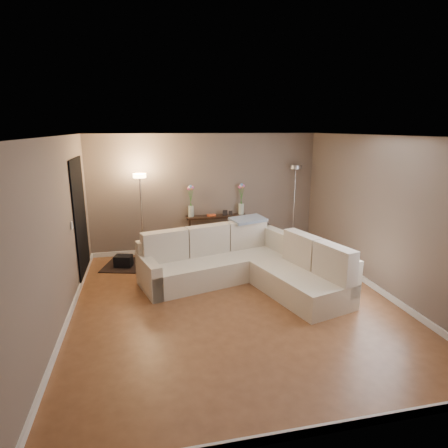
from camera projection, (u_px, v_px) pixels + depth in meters
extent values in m
cube|color=brown|center=(235.00, 303.00, 5.98)|extent=(5.00, 5.50, 0.01)
cube|color=white|center=(236.00, 136.00, 5.33)|extent=(5.00, 5.50, 0.01)
cube|color=#78685C|center=(205.00, 194.00, 8.26)|extent=(5.00, 0.02, 2.60)
cube|color=#78685C|center=(317.00, 307.00, 3.04)|extent=(5.00, 0.02, 2.60)
cube|color=#78685C|center=(58.00, 234.00, 5.14)|extent=(0.02, 5.50, 2.60)
cube|color=#78685C|center=(383.00, 216.00, 6.17)|extent=(0.02, 5.50, 2.60)
cube|color=white|center=(206.00, 248.00, 8.55)|extent=(5.00, 0.03, 0.10)
cube|color=white|center=(307.00, 432.00, 3.38)|extent=(5.00, 0.03, 0.10)
cube|color=white|center=(69.00, 316.00, 5.45)|extent=(0.03, 5.50, 0.10)
cube|color=white|center=(374.00, 286.00, 6.47)|extent=(0.03, 5.50, 0.10)
cube|color=black|center=(80.00, 219.00, 6.80)|extent=(0.02, 1.20, 2.20)
cube|color=white|center=(72.00, 225.00, 5.97)|extent=(0.02, 0.08, 0.12)
cube|color=beige|center=(217.00, 268.00, 6.90)|extent=(2.88, 1.65, 0.42)
cube|color=beige|center=(208.00, 247.00, 7.14)|extent=(2.68, 0.94, 0.59)
cube|color=beige|center=(149.00, 276.00, 6.29)|extent=(0.44, 0.96, 0.59)
cube|color=beige|center=(300.00, 284.00, 6.18)|extent=(1.36, 1.87, 0.42)
cube|color=beige|center=(300.00, 255.00, 6.68)|extent=(0.91, 2.58, 0.59)
cube|color=beige|center=(165.00, 246.00, 6.59)|extent=(0.85, 0.44, 0.54)
cube|color=beige|center=(208.00, 240.00, 6.97)|extent=(0.85, 0.44, 0.54)
cube|color=beige|center=(246.00, 234.00, 7.35)|extent=(0.85, 0.44, 0.54)
cube|color=beige|center=(302.00, 249.00, 6.44)|extent=(0.43, 0.79, 0.54)
cube|color=beige|center=(334.00, 263.00, 5.77)|extent=(0.43, 0.79, 0.54)
cube|color=#7E8DA3|center=(248.00, 219.00, 7.32)|extent=(0.78, 0.60, 0.09)
cube|color=black|center=(216.00, 216.00, 8.33)|extent=(1.34, 0.37, 0.04)
cube|color=black|center=(190.00, 237.00, 8.17)|extent=(0.05, 0.05, 0.78)
cube|color=black|center=(188.00, 234.00, 8.44)|extent=(0.05, 0.05, 0.78)
cube|color=black|center=(245.00, 234.00, 8.42)|extent=(0.05, 0.05, 0.78)
cube|color=black|center=(241.00, 231.00, 8.69)|extent=(0.05, 0.05, 0.78)
cube|color=black|center=(216.00, 243.00, 8.48)|extent=(1.26, 0.34, 0.03)
cube|color=#BF3333|center=(192.00, 239.00, 8.34)|extent=(0.03, 0.17, 0.20)
cube|color=#3359A5|center=(194.00, 239.00, 8.35)|extent=(0.04, 0.17, 0.22)
cube|color=gold|center=(196.00, 238.00, 8.35)|extent=(0.04, 0.17, 0.24)
cube|color=#3F7F4C|center=(199.00, 239.00, 8.37)|extent=(0.05, 0.17, 0.20)
cube|color=#994C99|center=(201.00, 238.00, 8.38)|extent=(0.03, 0.17, 0.22)
cube|color=orange|center=(203.00, 238.00, 8.38)|extent=(0.04, 0.17, 0.24)
cube|color=#262626|center=(205.00, 239.00, 8.40)|extent=(0.04, 0.17, 0.20)
cube|color=#4C99B2|center=(207.00, 238.00, 8.41)|extent=(0.05, 0.17, 0.22)
cube|color=#B2A58C|center=(209.00, 237.00, 8.41)|extent=(0.03, 0.17, 0.24)
cube|color=brown|center=(211.00, 238.00, 8.43)|extent=(0.04, 0.17, 0.20)
cube|color=navy|center=(213.00, 238.00, 8.43)|extent=(0.04, 0.17, 0.22)
cube|color=gold|center=(216.00, 237.00, 8.44)|extent=(0.05, 0.17, 0.24)
cube|color=black|center=(215.00, 197.00, 8.39)|extent=(0.95, 0.05, 0.74)
cube|color=white|center=(215.00, 198.00, 8.37)|extent=(0.83, 0.02, 0.62)
cube|color=#CC4D24|center=(211.00, 215.00, 8.26)|extent=(0.19, 0.12, 0.04)
cube|color=black|center=(225.00, 213.00, 8.29)|extent=(0.10, 0.02, 0.13)
cube|color=black|center=(231.00, 213.00, 8.32)|extent=(0.08, 0.02, 0.11)
cylinder|color=silver|center=(191.00, 211.00, 8.18)|extent=(0.12, 0.12, 0.25)
cylinder|color=#38722D|center=(190.00, 198.00, 8.10)|extent=(0.10, 0.01, 0.42)
sphere|color=#E5598C|center=(189.00, 189.00, 8.04)|extent=(0.07, 0.07, 0.07)
cylinder|color=#38722D|center=(190.00, 198.00, 8.10)|extent=(0.06, 0.01, 0.45)
sphere|color=white|center=(190.00, 188.00, 8.04)|extent=(0.07, 0.07, 0.07)
cylinder|color=#38722D|center=(191.00, 197.00, 8.10)|extent=(0.01, 0.01, 0.47)
sphere|color=#598CE5|center=(190.00, 187.00, 8.04)|extent=(0.07, 0.07, 0.07)
cylinder|color=#38722D|center=(191.00, 198.00, 8.11)|extent=(0.05, 0.01, 0.43)
sphere|color=#E58C4C|center=(191.00, 189.00, 8.05)|extent=(0.07, 0.07, 0.07)
cylinder|color=#38722D|center=(192.00, 198.00, 8.11)|extent=(0.11, 0.01, 0.45)
sphere|color=#D866B2|center=(192.00, 188.00, 8.05)|extent=(0.07, 0.07, 0.07)
cylinder|color=silver|center=(241.00, 209.00, 8.40)|extent=(0.12, 0.12, 0.25)
cylinder|color=#38722D|center=(241.00, 197.00, 8.33)|extent=(0.10, 0.01, 0.42)
sphere|color=#E5598C|center=(240.00, 187.00, 8.27)|extent=(0.07, 0.07, 0.07)
cylinder|color=#38722D|center=(241.00, 196.00, 8.33)|extent=(0.06, 0.01, 0.45)
sphere|color=white|center=(241.00, 186.00, 8.27)|extent=(0.07, 0.07, 0.07)
cylinder|color=#38722D|center=(241.00, 196.00, 8.33)|extent=(0.01, 0.01, 0.47)
sphere|color=#598CE5|center=(241.00, 185.00, 8.27)|extent=(0.07, 0.07, 0.07)
cylinder|color=#38722D|center=(242.00, 196.00, 8.33)|extent=(0.05, 0.01, 0.43)
sphere|color=#E58C4C|center=(242.00, 187.00, 8.28)|extent=(0.07, 0.07, 0.07)
cylinder|color=#38722D|center=(242.00, 196.00, 8.33)|extent=(0.11, 0.01, 0.45)
sphere|color=#D866B2|center=(243.00, 186.00, 8.28)|extent=(0.07, 0.07, 0.07)
cylinder|color=silver|center=(144.00, 259.00, 7.92)|extent=(0.29, 0.29, 0.03)
cylinder|color=silver|center=(142.00, 219.00, 7.71)|extent=(0.03, 0.03, 1.73)
cylinder|color=#FFBF72|center=(139.00, 176.00, 7.48)|extent=(0.32, 0.32, 0.08)
cylinder|color=silver|center=(292.00, 246.00, 8.83)|extent=(0.29, 0.29, 0.03)
cylinder|color=silver|center=(294.00, 208.00, 8.60)|extent=(0.03, 0.03, 1.81)
cylinder|color=silver|center=(296.00, 167.00, 8.36)|extent=(0.32, 0.32, 0.08)
cube|color=black|center=(135.00, 265.00, 7.59)|extent=(1.38, 1.18, 0.02)
cube|color=black|center=(123.00, 261.00, 7.48)|extent=(0.39, 0.32, 0.22)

